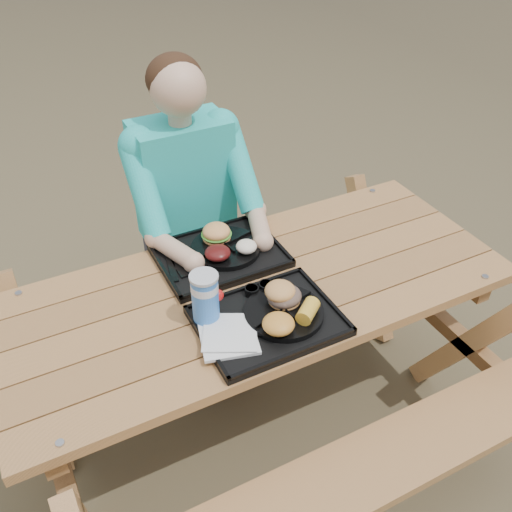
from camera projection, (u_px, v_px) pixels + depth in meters
name	position (u px, v px, depth m)	size (l,w,h in m)	color
ground	(256.00, 418.00, 2.46)	(60.00, 60.00, 0.00)	#999999
picnic_table	(256.00, 358.00, 2.23)	(1.80, 1.49, 0.75)	#999999
tray_near	(268.00, 321.00, 1.84)	(0.45, 0.35, 0.02)	black
tray_far	(220.00, 256.00, 2.12)	(0.45, 0.35, 0.02)	black
plate_near	(284.00, 313.00, 1.85)	(0.26, 0.26, 0.02)	black
plate_far	(226.00, 248.00, 2.13)	(0.26, 0.26, 0.02)	black
napkin_stack	(228.00, 337.00, 1.76)	(0.17, 0.17, 0.02)	white
soda_cup	(205.00, 299.00, 1.78)	(0.09, 0.09, 0.17)	blue
condiment_bbq	(252.00, 291.00, 1.93)	(0.05, 0.05, 0.03)	black
condiment_mustard	(266.00, 287.00, 1.94)	(0.05, 0.05, 0.03)	yellow
sandwich	(285.00, 288.00, 1.84)	(0.11, 0.11, 0.11)	#DC944D
mac_cheese	(278.00, 324.00, 1.75)	(0.10, 0.10, 0.05)	gold
corn_cob	(308.00, 311.00, 1.80)	(0.09, 0.09, 0.05)	yellow
cutlery_far	(177.00, 263.00, 2.06)	(0.03, 0.18, 0.01)	black
burger	(216.00, 229.00, 2.13)	(0.11, 0.11, 0.10)	#F19F55
baked_beans	(218.00, 253.00, 2.05)	(0.09, 0.09, 0.04)	#531110
potato_salad	(246.00, 247.00, 2.08)	(0.08, 0.08, 0.04)	white
diner	(189.00, 229.00, 2.47)	(0.48, 0.84, 1.28)	#1B99C1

